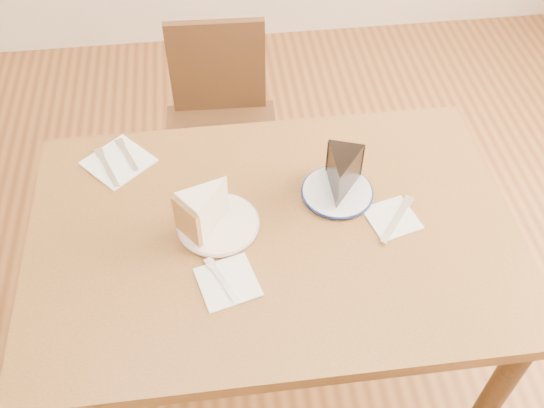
{
  "coord_description": "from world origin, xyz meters",
  "views": [
    {
      "loc": [
        -0.12,
        -0.93,
        1.91
      ],
      "look_at": [
        0.0,
        0.04,
        0.8
      ],
      "focal_mm": 40.0,
      "sensor_mm": 36.0,
      "label": 1
    }
  ],
  "objects": [
    {
      "name": "napkin_navy",
      "position": [
        0.3,
        -0.0,
        0.75
      ],
      "size": [
        0.14,
        0.14,
        0.0
      ],
      "primitive_type": "cube",
      "rotation": [
        0.0,
        0.0,
        0.26
      ],
      "color": "white",
      "rests_on": "table"
    },
    {
      "name": "fork_cream",
      "position": [
        -0.13,
        -0.14,
        0.76
      ],
      "size": [
        0.07,
        0.13,
        0.0
      ],
      "primitive_type": "cube",
      "rotation": [
        0.0,
        0.0,
        0.44
      ],
      "color": "silver",
      "rests_on": "napkin_cream"
    },
    {
      "name": "napkin_spare",
      "position": [
        -0.39,
        0.28,
        0.75
      ],
      "size": [
        0.22,
        0.22,
        0.0
      ],
      "primitive_type": "cube",
      "rotation": [
        0.0,
        0.0,
        0.72
      ],
      "color": "white",
      "rests_on": "table"
    },
    {
      "name": "chocolate_cake",
      "position": [
        0.19,
        0.1,
        0.81
      ],
      "size": [
        0.13,
        0.15,
        0.1
      ],
      "primitive_type": null,
      "rotation": [
        0.0,
        0.0,
        2.81
      ],
      "color": "black",
      "rests_on": "plate_navy"
    },
    {
      "name": "knife_spare",
      "position": [
        -0.42,
        0.26,
        0.76
      ],
      "size": [
        0.07,
        0.15,
        0.0
      ],
      "primitive_type": "cube",
      "rotation": [
        0.0,
        0.0,
        0.38
      ],
      "color": "silver",
      "rests_on": "napkin_spare"
    },
    {
      "name": "ground",
      "position": [
        0.0,
        0.0,
        0.0
      ],
      "size": [
        4.0,
        4.0,
        0.0
      ],
      "primitive_type": "plane",
      "color": "#522D16",
      "rests_on": "ground"
    },
    {
      "name": "knife_navy",
      "position": [
        0.31,
        -0.01,
        0.76
      ],
      "size": [
        0.12,
        0.14,
        0.0
      ],
      "primitive_type": "cube",
      "rotation": [
        0.0,
        0.0,
        -0.66
      ],
      "color": "silver",
      "rests_on": "napkin_navy"
    },
    {
      "name": "table",
      "position": [
        0.0,
        0.0,
        0.65
      ],
      "size": [
        1.2,
        0.8,
        0.75
      ],
      "color": "#4D3015",
      "rests_on": "ground"
    },
    {
      "name": "plate_cream",
      "position": [
        -0.13,
        0.03,
        0.76
      ],
      "size": [
        0.19,
        0.19,
        0.01
      ],
      "primitive_type": "cylinder",
      "color": "white",
      "rests_on": "table"
    },
    {
      "name": "chair_far",
      "position": [
        -0.1,
        0.73,
        0.45
      ],
      "size": [
        0.42,
        0.42,
        0.81
      ],
      "rotation": [
        0.0,
        0.0,
        3.1
      ],
      "color": "black",
      "rests_on": "ground"
    },
    {
      "name": "carrot_cake",
      "position": [
        -0.15,
        0.03,
        0.81
      ],
      "size": [
        0.15,
        0.14,
        0.1
      ],
      "primitive_type": null,
      "rotation": [
        0.0,
        0.0,
        -0.93
      ],
      "color": "#F8E9CD",
      "rests_on": "plate_cream"
    },
    {
      "name": "napkin_cream",
      "position": [
        -0.12,
        -0.14,
        0.75
      ],
      "size": [
        0.16,
        0.16,
        0.0
      ],
      "primitive_type": "cube",
      "rotation": [
        0.0,
        0.0,
        0.25
      ],
      "color": "white",
      "rests_on": "table"
    },
    {
      "name": "plate_navy",
      "position": [
        0.18,
        0.1,
        0.76
      ],
      "size": [
        0.18,
        0.18,
        0.01
      ],
      "primitive_type": "cylinder",
      "color": "white",
      "rests_on": "table"
    },
    {
      "name": "fork_spare",
      "position": [
        -0.36,
        0.3,
        0.76
      ],
      "size": [
        0.07,
        0.13,
        0.0
      ],
      "primitive_type": "cube",
      "rotation": [
        0.0,
        0.0,
        0.39
      ],
      "color": "silver",
      "rests_on": "napkin_spare"
    }
  ]
}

